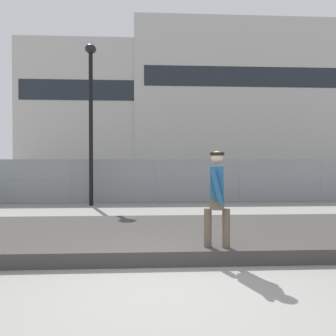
% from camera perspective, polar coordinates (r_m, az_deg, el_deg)
% --- Properties ---
extents(ground_plane, '(120.00, 120.00, 0.00)m').
position_cam_1_polar(ground_plane, '(4.39, -0.81, -21.70)').
color(ground_plane, gray).
extents(gravel_berm, '(13.10, 3.49, 0.26)m').
position_cam_1_polar(gravel_berm, '(6.83, -1.60, -12.29)').
color(gravel_berm, '#3D3A38').
rests_on(gravel_berm, ground_plane).
extents(skateboard, '(0.82, 0.37, 0.07)m').
position_cam_1_polar(skateboard, '(5.51, 9.06, -16.32)').
color(skateboard, black).
rests_on(skateboard, ground_plane).
extents(skater, '(0.72, 0.62, 1.82)m').
position_cam_1_polar(skater, '(5.29, 9.08, -5.33)').
color(skater, gray).
rests_on(skater, skateboard).
extents(chain_fence, '(21.84, 0.06, 1.85)m').
position_cam_1_polar(chain_fence, '(13.15, -2.21, -2.40)').
color(chain_fence, gray).
rests_on(chain_fence, ground_plane).
extents(street_lamp, '(0.44, 0.44, 6.39)m').
position_cam_1_polar(street_lamp, '(12.81, -14.14, 11.33)').
color(street_lamp, black).
rests_on(street_lamp, ground_plane).
extents(parked_car_near, '(4.46, 2.08, 1.66)m').
position_cam_1_polar(parked_car_near, '(16.54, -12.27, -2.07)').
color(parked_car_near, '#474C54').
rests_on(parked_car_near, ground_plane).
extents(library_building, '(18.82, 10.50, 17.10)m').
position_cam_1_polar(library_building, '(44.32, -12.73, 9.78)').
color(library_building, '#B2AFA8').
rests_on(library_building, ground_plane).
extents(office_block, '(30.49, 14.14, 20.06)m').
position_cam_1_polar(office_block, '(47.37, 13.34, 11.01)').
color(office_block, '#B2AFA8').
rests_on(office_block, ground_plane).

